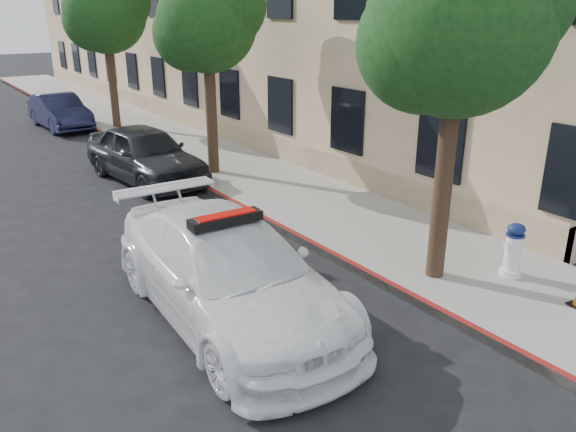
{
  "coord_description": "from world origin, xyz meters",
  "views": [
    {
      "loc": [
        -4.17,
        -7.67,
        4.43
      ],
      "look_at": [
        1.18,
        -0.06,
        1.0
      ],
      "focal_mm": 35.0,
      "sensor_mm": 36.0,
      "label": 1
    }
  ],
  "objects_px": {
    "police_car": "(228,271)",
    "parked_car_far": "(60,112)",
    "parked_car_mid": "(145,154)",
    "fire_hydrant": "(513,250)"
  },
  "relations": [
    {
      "from": "police_car",
      "to": "parked_car_far",
      "type": "height_order",
      "value": "police_car"
    },
    {
      "from": "police_car",
      "to": "parked_car_far",
      "type": "distance_m",
      "value": 16.63
    },
    {
      "from": "parked_car_far",
      "to": "police_car",
      "type": "bearing_deg",
      "value": -98.96
    },
    {
      "from": "police_car",
      "to": "parked_car_mid",
      "type": "bearing_deg",
      "value": 79.7
    },
    {
      "from": "parked_car_mid",
      "to": "parked_car_far",
      "type": "bearing_deg",
      "value": 83.97
    },
    {
      "from": "parked_car_mid",
      "to": "fire_hydrant",
      "type": "distance_m",
      "value": 9.86
    },
    {
      "from": "parked_car_mid",
      "to": "parked_car_far",
      "type": "xyz_separation_m",
      "value": [
        0.0,
        8.88,
        -0.09
      ]
    },
    {
      "from": "police_car",
      "to": "parked_car_mid",
      "type": "relative_size",
      "value": 1.2
    },
    {
      "from": "police_car",
      "to": "fire_hydrant",
      "type": "xyz_separation_m",
      "value": [
        4.49,
        -1.8,
        -0.15
      ]
    },
    {
      "from": "police_car",
      "to": "parked_car_far",
      "type": "xyz_separation_m",
      "value": [
        1.75,
        16.54,
        -0.1
      ]
    }
  ]
}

